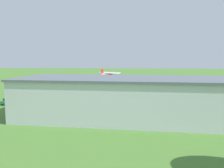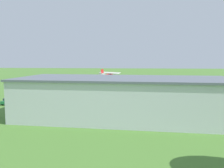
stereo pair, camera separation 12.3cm
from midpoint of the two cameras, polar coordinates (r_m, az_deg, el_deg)
ground_plane at (r=78.07m, az=1.16°, el=-1.78°), size 400.00×400.00×0.00m
hangar at (r=42.32m, az=2.80°, el=-3.38°), size 38.20×17.13×7.35m
biplane at (r=79.42m, az=-1.01°, el=2.20°), size 8.39×7.34×3.88m
car_white at (r=58.91m, az=-17.89°, el=-3.81°), size 2.23×4.60×1.59m
car_green at (r=61.16m, az=-23.72°, el=-3.71°), size 1.93×4.62×1.51m
person_crossing_taxiway at (r=55.97m, az=21.89°, el=-4.44°), size 0.47×0.47×1.71m
person_near_hangar_door at (r=61.58m, az=-10.60°, el=-3.24°), size 0.54×0.54×1.60m
person_beside_truck at (r=59.33m, az=19.28°, el=-3.77°), size 0.54×0.54×1.71m
windsock at (r=77.64m, az=14.35°, el=1.41°), size 1.45×0.83×5.24m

